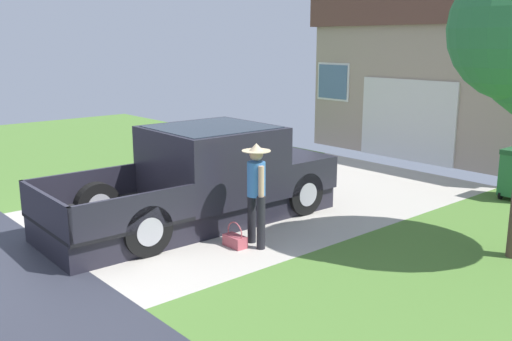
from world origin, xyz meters
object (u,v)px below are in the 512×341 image
object	(u,v)px
house_with_garage	(497,74)
pickup_truck	(210,178)
handbag	(235,240)
person_with_hat	(256,187)

from	to	relation	value
house_with_garage	pickup_truck	bearing A→B (deg)	-90.22
pickup_truck	house_with_garage	world-z (taller)	house_with_garage
pickup_truck	handbag	world-z (taller)	pickup_truck
person_with_hat	house_with_garage	xyz separation A→B (m)	(-1.56, 10.65, 1.28)
handbag	house_with_garage	xyz separation A→B (m)	(-1.38, 10.94, 2.13)
handbag	pickup_truck	bearing A→B (deg)	157.48
handbag	person_with_hat	bearing A→B (deg)	58.34
pickup_truck	house_with_garage	distance (m)	10.45
pickup_truck	handbag	size ratio (longest dim) A/B	13.07
pickup_truck	handbag	distance (m)	1.67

